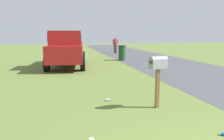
# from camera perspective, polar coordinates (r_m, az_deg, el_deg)

# --- Properties ---
(mailbox) EXTENTS (0.30, 0.49, 1.37)m
(mailbox) POSITION_cam_1_polar(r_m,az_deg,el_deg) (5.78, 11.86, 0.78)
(mailbox) COLOR brown
(mailbox) RESTS_ON ground
(pickup_truck) EXTENTS (5.17, 2.52, 2.09)m
(pickup_truck) POSITION_cam_1_polar(r_m,az_deg,el_deg) (13.08, -11.71, 5.59)
(pickup_truck) COLOR maroon
(pickup_truck) RESTS_ON ground
(trash_bin) EXTENTS (0.54, 0.54, 1.08)m
(trash_bin) POSITION_cam_1_polar(r_m,az_deg,el_deg) (16.09, 2.62, 4.48)
(trash_bin) COLOR #1E4C1E
(trash_bin) RESTS_ON ground
(pedestrian) EXTENTS (0.30, 0.56, 1.58)m
(pedestrian) POSITION_cam_1_polar(r_m,az_deg,el_deg) (21.79, 0.86, 6.75)
(pedestrian) COLOR #4C4238
(pedestrian) RESTS_ON ground
(litter_wrapper_midfield_b) EXTENTS (0.13, 0.11, 0.01)m
(litter_wrapper_midfield_b) POSITION_cam_1_polar(r_m,az_deg,el_deg) (4.30, -5.32, -17.38)
(litter_wrapper_midfield_b) COLOR silver
(litter_wrapper_midfield_b) RESTS_ON ground
(litter_can_by_mailbox) EXTENTS (0.07, 0.12, 0.07)m
(litter_can_by_mailbox) POSITION_cam_1_polar(r_m,az_deg,el_deg) (6.46, -1.09, -7.73)
(litter_can_by_mailbox) COLOR silver
(litter_can_by_mailbox) RESTS_ON ground
(litter_can_midfield_a) EXTENTS (0.13, 0.13, 0.07)m
(litter_can_midfield_a) POSITION_cam_1_polar(r_m,az_deg,el_deg) (4.89, 27.09, -14.59)
(litter_can_midfield_a) COLOR blue
(litter_can_midfield_a) RESTS_ON ground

